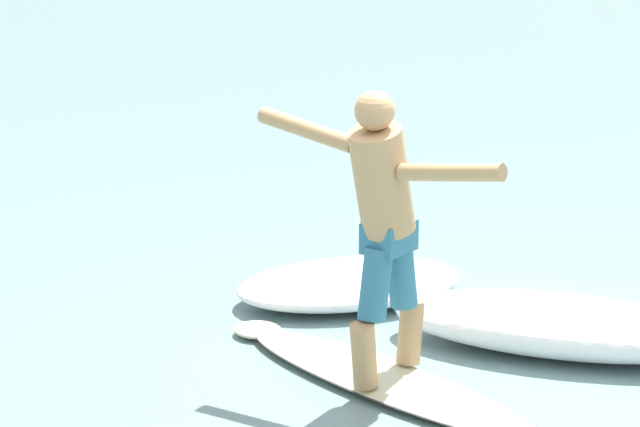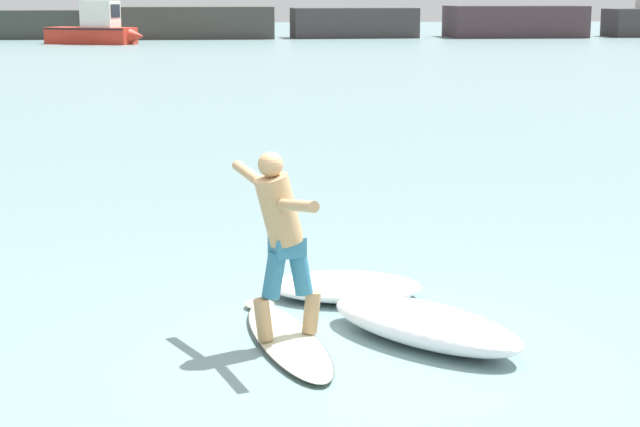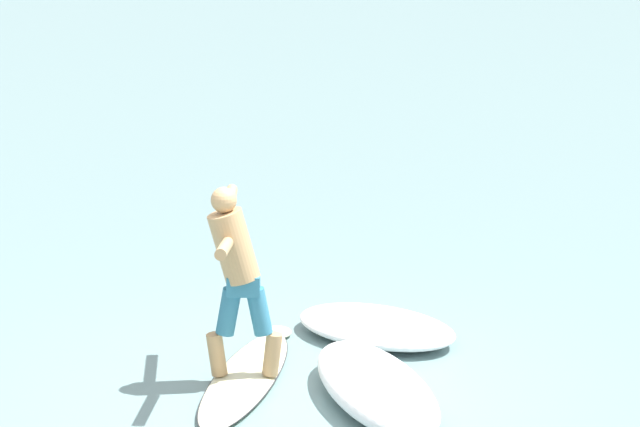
{
  "view_description": "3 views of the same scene",
  "coord_description": "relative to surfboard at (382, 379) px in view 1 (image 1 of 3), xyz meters",
  "views": [
    {
      "loc": [
        -4.64,
        -6.13,
        3.0
      ],
      "look_at": [
        -0.12,
        1.33,
        0.65
      ],
      "focal_mm": 85.0,
      "sensor_mm": 36.0,
      "label": 1
    },
    {
      "loc": [
        -0.91,
        -8.31,
        2.87
      ],
      "look_at": [
        -0.02,
        1.63,
        0.8
      ],
      "focal_mm": 60.0,
      "sensor_mm": 36.0,
      "label": 2
    },
    {
      "loc": [
        4.42,
        -10.09,
        4.64
      ],
      "look_at": [
        -0.4,
        1.69,
        1.01
      ],
      "focal_mm": 85.0,
      "sensor_mm": 36.0,
      "label": 3
    }
  ],
  "objects": [
    {
      "name": "ground_plane",
      "position": [
        0.43,
        -0.19,
        -0.04
      ],
      "size": [
        200.0,
        200.0,
        0.0
      ],
      "primitive_type": "plane",
      "color": "gray"
    },
    {
      "name": "surfboard",
      "position": [
        0.0,
        0.0,
        0.0
      ],
      "size": [
        0.89,
        2.34,
        0.21
      ],
      "color": "beige",
      "rests_on": "ground"
    },
    {
      "name": "surfer",
      "position": [
        -0.04,
        -0.06,
        0.94
      ],
      "size": [
        0.75,
        1.4,
        1.56
      ],
      "color": "tan",
      "rests_on": "surfboard"
    },
    {
      "name": "wave_foam_at_tail",
      "position": [
        0.63,
        1.32,
        0.07
      ],
      "size": [
        1.61,
        1.14,
        0.22
      ],
      "color": "white",
      "rests_on": "ground"
    },
    {
      "name": "wave_foam_at_nose",
      "position": [
        1.15,
        -0.08,
        0.12
      ],
      "size": [
        1.8,
        1.95,
        0.32
      ],
      "color": "white",
      "rests_on": "ground"
    }
  ]
}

